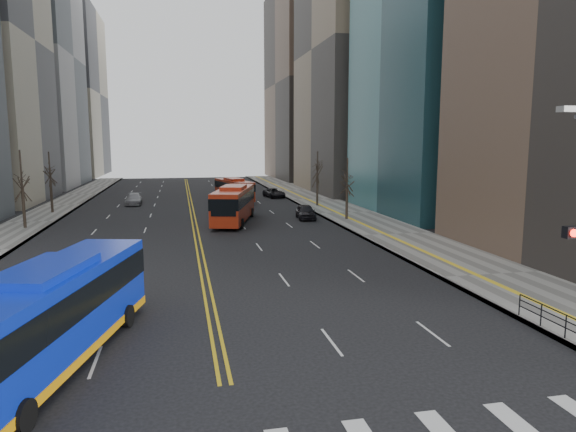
% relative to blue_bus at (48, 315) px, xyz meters
% --- Properties ---
extents(sidewalk_right, '(7.00, 130.00, 0.15)m').
position_rel_blue_bus_xyz_m(sidewalk_right, '(23.72, 37.18, -1.96)').
color(sidewalk_right, slate).
rests_on(sidewalk_right, ground).
extents(sidewalk_left, '(5.00, 130.00, 0.15)m').
position_rel_blue_bus_xyz_m(sidewalk_left, '(-10.28, 37.18, -1.96)').
color(sidewalk_left, slate).
rests_on(sidewalk_left, ground).
extents(centerline, '(0.55, 100.00, 0.01)m').
position_rel_blue_bus_xyz_m(centerline, '(6.22, 47.18, -2.02)').
color(centerline, gold).
rests_on(centerline, ground).
extents(office_towers, '(83.00, 134.00, 58.00)m').
position_rel_blue_bus_xyz_m(office_towers, '(6.35, 60.68, 21.89)').
color(office_towers, '#939396').
rests_on(office_towers, ground).
extents(pedestrian_railing, '(0.06, 6.06, 1.02)m').
position_rel_blue_bus_xyz_m(pedestrian_railing, '(20.52, -1.82, -1.21)').
color(pedestrian_railing, black).
rests_on(pedestrian_railing, sidewalk_right).
extents(street_trees, '(35.20, 47.20, 7.60)m').
position_rel_blue_bus_xyz_m(street_trees, '(-0.96, 26.73, 2.84)').
color(street_trees, '#32271E').
rests_on(street_trees, ground).
extents(blue_bus, '(6.05, 13.69, 3.87)m').
position_rel_blue_bus_xyz_m(blue_bus, '(0.00, 0.00, 0.00)').
color(blue_bus, '#0D29C6').
rests_on(blue_bus, ground).
extents(red_bus_near, '(5.86, 12.46, 3.83)m').
position_rel_blue_bus_xyz_m(red_bus_near, '(10.30, 33.22, 0.09)').
color(red_bus_near, '#A92912').
rests_on(red_bus_near, ground).
extents(red_bus_far, '(4.78, 10.46, 3.26)m').
position_rel_blue_bus_xyz_m(red_bus_far, '(12.31, 52.33, -0.21)').
color(red_bus_far, '#A92912').
rests_on(red_bus_far, ground).
extents(car_dark_mid, '(2.26, 4.72, 1.56)m').
position_rel_blue_bus_xyz_m(car_dark_mid, '(18.16, 33.98, -1.25)').
color(car_dark_mid, black).
rests_on(car_dark_mid, ground).
extents(car_silver, '(2.09, 5.04, 1.46)m').
position_rel_blue_bus_xyz_m(car_silver, '(-1.17, 51.06, -1.30)').
color(car_silver, gray).
rests_on(car_silver, ground).
extents(car_dark_far, '(3.05, 5.22, 1.37)m').
position_rel_blue_bus_xyz_m(car_dark_far, '(18.72, 56.04, -1.35)').
color(car_dark_far, black).
rests_on(car_dark_far, ground).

